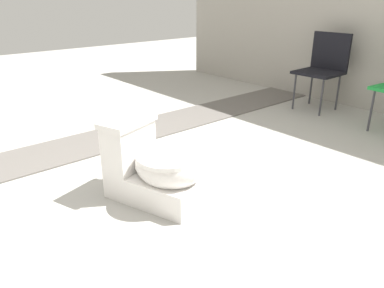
{
  "coord_description": "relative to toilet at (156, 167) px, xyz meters",
  "views": [
    {
      "loc": [
        1.77,
        -1.16,
        1.24
      ],
      "look_at": [
        0.01,
        0.34,
        0.3
      ],
      "focal_mm": 35.0,
      "sensor_mm": 36.0,
      "label": 1
    }
  ],
  "objects": [
    {
      "name": "folding_chair_left",
      "position": [
        -0.47,
        2.62,
        0.29
      ],
      "size": [
        0.45,
        0.45,
        0.83
      ],
      "rotation": [
        0.0,
        0.0,
        -1.55
      ],
      "color": "black",
      "rests_on": "ground"
    },
    {
      "name": "ground_plane",
      "position": [
        -0.02,
        -0.04,
        -0.22
      ],
      "size": [
        14.0,
        14.0,
        0.0
      ],
      "primitive_type": "plane",
      "color": "#A8A59E"
    },
    {
      "name": "toilet",
      "position": [
        0.0,
        0.0,
        0.0
      ],
      "size": [
        0.71,
        0.55,
        0.52
      ],
      "rotation": [
        0.0,
        0.0,
        0.31
      ],
      "color": "white",
      "rests_on": "ground"
    },
    {
      "name": "gravel_strip",
      "position": [
        -1.15,
        0.46,
        -0.21
      ],
      "size": [
        0.56,
        8.0,
        0.01
      ],
      "primitive_type": "cube",
      "color": "#605B56",
      "rests_on": "ground"
    }
  ]
}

